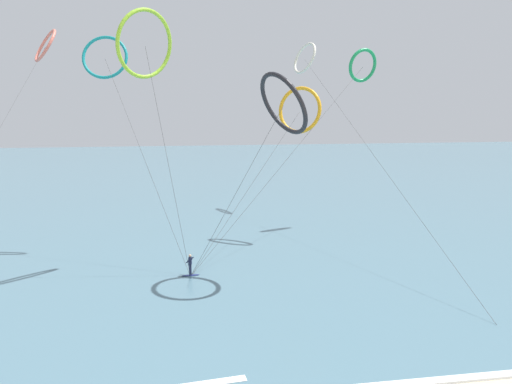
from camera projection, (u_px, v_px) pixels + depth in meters
name	position (u px, v px, depth m)	size (l,w,h in m)	color
sea_water	(181.00, 168.00, 116.23)	(400.00, 200.00, 0.08)	slate
surfer_navy	(190.00, 266.00, 35.33)	(1.40, 0.67, 1.70)	navy
kite_emerald	(363.00, 66.00, 50.07)	(22.20, 14.47, 19.68)	#199351
kite_teal	(105.00, 57.00, 41.19)	(8.55, 11.42, 19.54)	teal
kite_lime	(145.00, 44.00, 34.82)	(5.26, 5.01, 20.23)	#8CC62D
kite_charcoal	(283.00, 104.00, 32.73)	(8.65, 5.48, 15.34)	black
kite_amber	(300.00, 110.00, 45.06)	(13.72, 11.29, 15.25)	orange
kite_ivory	(305.00, 58.00, 60.21)	(2.98, 40.21, 22.09)	silver
kite_coral	(45.00, 46.00, 57.73)	(4.44, 49.32, 23.42)	#EA7260
wave_crest_near	(437.00, 381.00, 21.17)	(15.75, 0.50, 0.12)	white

